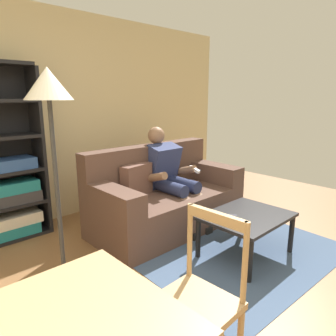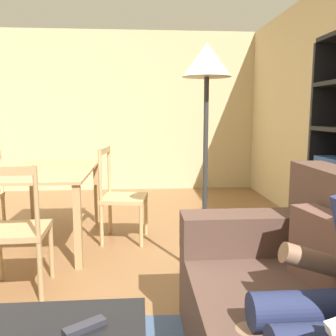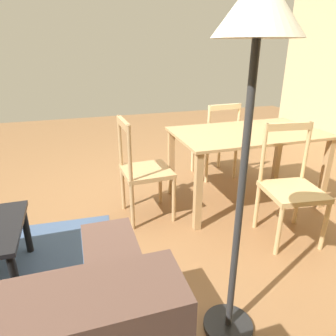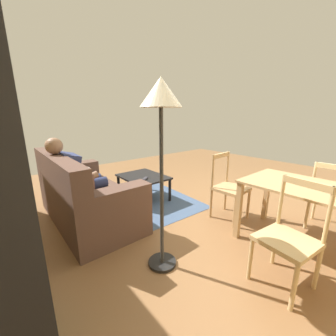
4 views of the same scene
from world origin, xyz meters
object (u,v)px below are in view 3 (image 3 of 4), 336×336
floor_lamp (256,48)px  dining_chair_near_wall (291,188)px  dining_chair_facing_couch (143,171)px  dining_table (247,142)px  dining_chair_by_doorway (216,140)px

floor_lamp → dining_chair_near_wall: bearing=-142.5°
dining_chair_facing_couch → dining_table: bearing=-179.9°
dining_chair_facing_couch → dining_chair_by_doorway: size_ratio=1.03×
dining_chair_near_wall → floor_lamp: (0.88, 0.68, 1.04)m
dining_chair_near_wall → floor_lamp: 1.53m
dining_table → dining_chair_near_wall: (-0.00, 0.68, -0.18)m
dining_chair_by_doorway → floor_lamp: 2.45m
dining_chair_by_doorway → dining_table: bearing=89.9°
dining_chair_facing_couch → floor_lamp: floor_lamp is taller
dining_chair_near_wall → dining_chair_by_doorway: size_ratio=1.04×
dining_chair_near_wall → floor_lamp: bearing=37.5°
floor_lamp → dining_chair_facing_couch: bearing=-83.2°
dining_chair_facing_couch → floor_lamp: size_ratio=0.53×
dining_table → dining_chair_facing_couch: bearing=0.1°
dining_chair_by_doorway → floor_lamp: (0.88, 2.04, 1.04)m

